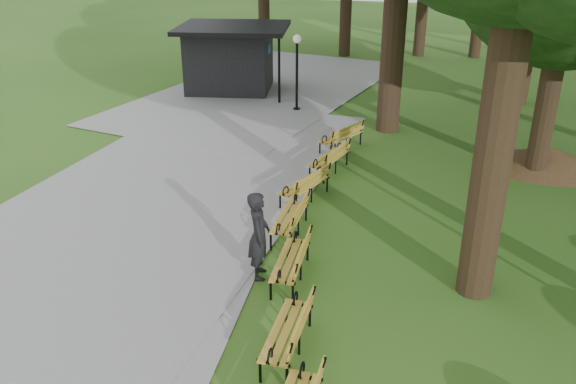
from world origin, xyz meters
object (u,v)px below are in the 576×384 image
(person, at_px, (259,235))
(bench_2, at_px, (290,260))
(bench_1, at_px, (287,331))
(kiosk, at_px, (230,58))
(bench_6, at_px, (341,137))
(bench_4, at_px, (304,185))
(bench_3, at_px, (289,218))
(dirt_mound, at_px, (547,157))
(lamp_post, at_px, (297,56))
(bench_5, at_px, (329,159))

(person, xyz_separation_m, bench_2, (0.65, 0.05, -0.51))
(person, height_order, bench_1, person)
(kiosk, xyz_separation_m, bench_6, (6.30, -6.23, -0.99))
(bench_4, height_order, bench_6, same)
(bench_3, distance_m, bench_6, 6.15)
(bench_2, height_order, bench_4, same)
(bench_2, bearing_deg, bench_1, 10.08)
(dirt_mound, relative_size, bench_1, 1.56)
(lamp_post, distance_m, bench_3, 10.64)
(bench_1, height_order, bench_2, same)
(dirt_mound, height_order, bench_2, bench_2)
(bench_3, bearing_deg, bench_2, 14.85)
(bench_1, bearing_deg, dirt_mound, 152.41)
(bench_4, bearing_deg, bench_5, -167.64)
(bench_2, height_order, bench_5, same)
(bench_3, bearing_deg, bench_1, 13.70)
(dirt_mound, bearing_deg, bench_1, -115.77)
(bench_5, bearing_deg, bench_4, 7.37)
(lamp_post, distance_m, bench_5, 6.85)
(lamp_post, height_order, bench_6, lamp_post)
(bench_2, bearing_deg, bench_5, -179.49)
(bench_6, bearing_deg, person, 24.15)
(bench_5, relative_size, bench_6, 1.00)
(kiosk, height_order, lamp_post, lamp_post)
(kiosk, distance_m, lamp_post, 4.36)
(bench_3, bearing_deg, bench_4, -177.40)
(bench_2, distance_m, bench_4, 3.92)
(bench_1, height_order, bench_4, same)
(kiosk, height_order, bench_4, kiosk)
(person, xyz_separation_m, bench_1, (1.25, -2.21, -0.51))
(person, xyz_separation_m, bench_5, (0.10, 6.02, -0.51))
(person, relative_size, bench_3, 1.00)
(bench_2, relative_size, bench_6, 1.00)
(person, xyz_separation_m, kiosk, (-6.28, 14.30, 0.48))
(lamp_post, xyz_separation_m, bench_3, (2.68, -10.15, -1.70))
(bench_3, height_order, bench_6, same)
(bench_6, bearing_deg, bench_1, 31.10)
(dirt_mound, relative_size, bench_3, 1.56)
(lamp_post, xyz_separation_m, bench_2, (3.25, -12.02, -1.70))
(kiosk, xyz_separation_m, bench_3, (6.36, -12.38, -0.99))
(bench_2, height_order, bench_6, same)
(kiosk, height_order, bench_6, kiosk)
(lamp_post, height_order, bench_3, lamp_post)
(dirt_mound, bearing_deg, bench_6, -178.23)
(lamp_post, relative_size, bench_2, 1.55)
(bench_2, distance_m, bench_6, 8.04)
(person, bearing_deg, bench_4, -15.67)
(dirt_mound, height_order, bench_1, bench_1)
(bench_4, bearing_deg, bench_1, 29.56)
(kiosk, bearing_deg, lamp_post, -42.53)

